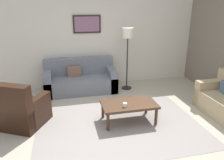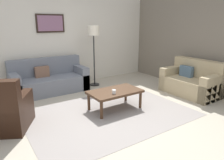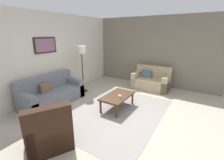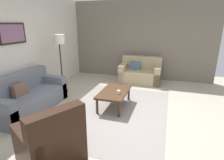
{
  "view_description": "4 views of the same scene",
  "coord_description": "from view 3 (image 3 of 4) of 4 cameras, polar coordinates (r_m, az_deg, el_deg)",
  "views": [
    {
      "loc": [
        -1.0,
        -3.65,
        2.29
      ],
      "look_at": [
        -0.04,
        0.45,
        0.82
      ],
      "focal_mm": 34.8,
      "sensor_mm": 36.0,
      "label": 1
    },
    {
      "loc": [
        -2.12,
        -3.27,
        1.8
      ],
      "look_at": [
        0.25,
        0.27,
        0.61
      ],
      "focal_mm": 33.24,
      "sensor_mm": 36.0,
      "label": 2
    },
    {
      "loc": [
        -3.35,
        -1.92,
        2.15
      ],
      "look_at": [
        0.13,
        0.27,
        0.88
      ],
      "focal_mm": 24.58,
      "sensor_mm": 36.0,
      "label": 3
    },
    {
      "loc": [
        -3.73,
        -1.08,
        2.01
      ],
      "look_at": [
        0.34,
        0.24,
        0.65
      ],
      "focal_mm": 28.92,
      "sensor_mm": 36.0,
      "label": 4
    }
  ],
  "objects": [
    {
      "name": "ground_plane",
      "position": [
        4.42,
        2.09,
        -11.97
      ],
      "size": [
        8.0,
        8.0,
        0.0
      ],
      "primitive_type": "plane",
      "color": "#B2A893"
    },
    {
      "name": "rear_partition",
      "position": [
        5.68,
        -21.36,
        8.39
      ],
      "size": [
        6.0,
        0.12,
        2.8
      ],
      "primitive_type": "cube",
      "color": "silver",
      "rests_on": "ground_plane"
    },
    {
      "name": "stone_feature_panel",
      "position": [
        6.68,
        15.44,
        10.1
      ],
      "size": [
        0.12,
        5.2,
        2.8
      ],
      "primitive_type": "cube",
      "color": "slate",
      "rests_on": "ground_plane"
    },
    {
      "name": "area_rug",
      "position": [
        4.42,
        2.09,
        -11.92
      ],
      "size": [
        3.22,
        2.29,
        0.01
      ],
      "primitive_type": "cube",
      "color": "gray",
      "rests_on": "ground_plane"
    },
    {
      "name": "couch_main",
      "position": [
        5.24,
        -21.71,
        -4.82
      ],
      "size": [
        1.92,
        0.87,
        0.88
      ],
      "color": "slate",
      "rests_on": "ground_plane"
    },
    {
      "name": "couch_loveseat",
      "position": [
        6.37,
        14.49,
        -0.28
      ],
      "size": [
        0.82,
        1.4,
        0.88
      ],
      "color": "tan",
      "rests_on": "ground_plane"
    },
    {
      "name": "armchair_leather",
      "position": [
        3.34,
        -22.48,
        -17.81
      ],
      "size": [
        1.08,
        1.08,
        0.95
      ],
      "color": "black",
      "rests_on": "ground_plane"
    },
    {
      "name": "coffee_table",
      "position": [
        4.51,
        2.06,
        -6.26
      ],
      "size": [
        1.1,
        0.64,
        0.41
      ],
      "color": "#472D1C",
      "rests_on": "ground_plane"
    },
    {
      "name": "cup",
      "position": [
        4.31,
        2.94,
        -6.11
      ],
      "size": [
        0.08,
        0.08,
        0.08
      ],
      "primitive_type": "cylinder",
      "color": "white",
      "rests_on": "coffee_table"
    },
    {
      "name": "lamp_standing",
      "position": [
        5.66,
        -11.24,
        9.3
      ],
      "size": [
        0.32,
        0.32,
        1.71
      ],
      "color": "black",
      "rests_on": "ground_plane"
    },
    {
      "name": "framed_artwork",
      "position": [
        5.41,
        -23.56,
        11.79
      ],
      "size": [
        0.76,
        0.04,
        0.49
      ],
      "color": "black"
    }
  ]
}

